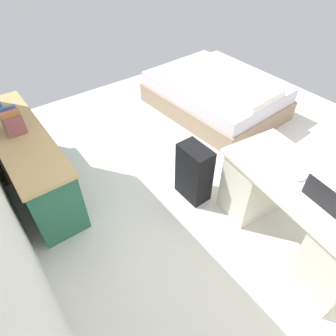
{
  "coord_description": "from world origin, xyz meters",
  "views": [
    {
      "loc": [
        -1.79,
        1.95,
        2.46
      ],
      "look_at": [
        -0.18,
        0.75,
        0.6
      ],
      "focal_mm": 31.67,
      "sensor_mm": 36.0,
      "label": 1
    }
  ],
  "objects": [
    {
      "name": "ground_plane",
      "position": [
        0.0,
        0.0,
        0.0
      ],
      "size": [
        5.4,
        5.4,
        0.0
      ],
      "primitive_type": "plane",
      "color": "silver"
    },
    {
      "name": "desk",
      "position": [
        -1.14,
        0.06,
        0.39
      ],
      "size": [
        1.51,
        0.83,
        0.74
      ],
      "color": "silver",
      "rests_on": "ground_plane"
    },
    {
      "name": "credenza",
      "position": [
        0.98,
        1.72,
        0.37
      ],
      "size": [
        1.8,
        0.48,
        0.73
      ],
      "color": "#28664C",
      "rests_on": "ground_plane"
    },
    {
      "name": "bed",
      "position": [
        0.99,
        -1.02,
        0.24
      ],
      "size": [
        1.98,
        1.5,
        0.58
      ],
      "color": "gray",
      "rests_on": "ground_plane"
    },
    {
      "name": "suitcase_black",
      "position": [
        -0.16,
        0.4,
        0.32
      ],
      "size": [
        0.36,
        0.22,
        0.65
      ],
      "primitive_type": "cube",
      "rotation": [
        0.0,
        0.0,
        0.01
      ],
      "color": "black",
      "rests_on": "ground_plane"
    },
    {
      "name": "laptop",
      "position": [
        -1.32,
        0.13,
        0.79
      ],
      "size": [
        0.33,
        0.26,
        0.21
      ],
      "color": "silver",
      "rests_on": "desk"
    },
    {
      "name": "computer_mouse",
      "position": [
        -1.06,
        0.06,
        0.76
      ],
      "size": [
        0.07,
        0.11,
        0.03
      ],
      "primitive_type": "ellipsoid",
      "rotation": [
        0.0,
        0.0,
        -0.12
      ],
      "color": "white",
      "rests_on": "desk"
    },
    {
      "name": "book_row",
      "position": [
        1.04,
        1.72,
        0.84
      ],
      "size": [
        0.23,
        0.17,
        0.24
      ],
      "color": "#8B4C54",
      "rests_on": "credenza"
    },
    {
      "name": "figurine_small",
      "position": [
        1.54,
        1.72,
        0.79
      ],
      "size": [
        0.08,
        0.08,
        0.11
      ],
      "primitive_type": "cone",
      "color": "#4C7FBF",
      "rests_on": "credenza"
    }
  ]
}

